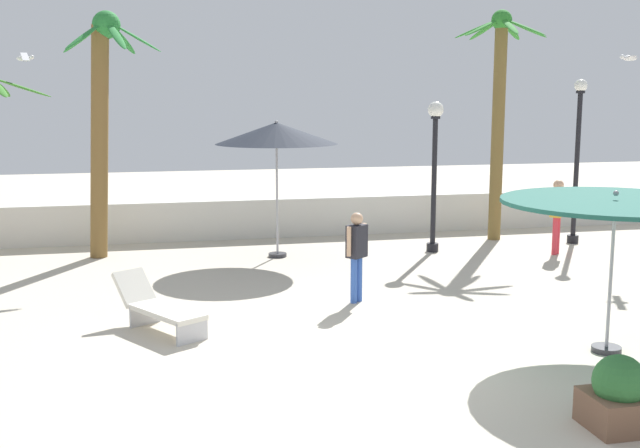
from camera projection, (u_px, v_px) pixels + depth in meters
The scene contains 14 objects.
ground_plane at pixel (373, 363), 10.97m from camera, with size 56.00×56.00×0.00m, color beige.
boundary_wall at pixel (267, 218), 20.40m from camera, with size 25.20×0.30×1.00m, color silver.
patio_umbrella_0 at pixel (615, 206), 11.11m from camera, with size 3.19×3.19×2.36m.
patio_umbrella_1 at pixel (276, 134), 17.62m from camera, with size 2.76×2.76×3.10m.
palm_tree_0 at pixel (102, 111), 17.53m from camera, with size 2.24×2.24×5.49m.
palm_tree_2 at pixel (499, 101), 19.64m from camera, with size 2.27×2.27×5.72m.
lamp_post_0 at pixel (435, 160), 18.30m from camera, with size 0.37×0.37×3.51m.
lamp_post_1 at pixel (577, 153), 19.35m from camera, with size 0.31×0.31×4.04m.
lounge_chair_0 at pixel (158, 307), 12.44m from camera, with size 1.47×1.89×0.84m.
guest_0 at pixel (557, 209), 18.19m from camera, with size 0.44×0.42×1.74m.
guest_1 at pixel (357, 248), 14.01m from camera, with size 0.45×0.42×1.62m.
seagull_0 at pixel (629, 58), 17.75m from camera, with size 0.54×0.91×0.14m.
seagull_1 at pixel (25, 58), 17.79m from camera, with size 0.42×1.29×0.21m.
planter at pixel (619, 396), 8.79m from camera, with size 0.70×0.70×0.85m.
Camera 1 is at (-2.99, -10.09, 3.72)m, focal length 44.31 mm.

